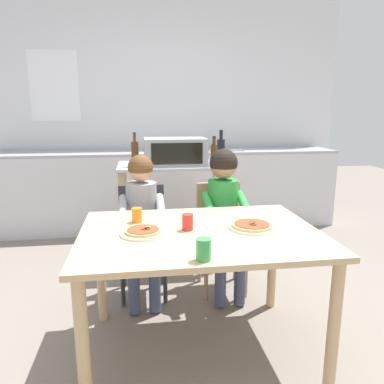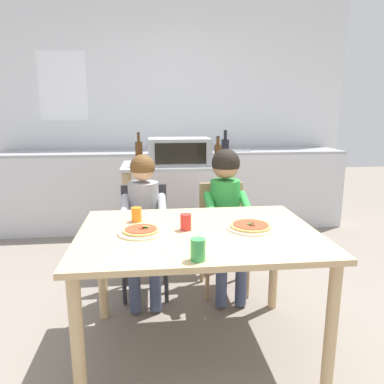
{
  "view_description": "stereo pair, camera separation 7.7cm",
  "coord_description": "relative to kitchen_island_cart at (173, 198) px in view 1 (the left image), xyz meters",
  "views": [
    {
      "loc": [
        -0.32,
        -1.87,
        1.37
      ],
      "look_at": [
        0.0,
        0.3,
        0.88
      ],
      "focal_mm": 34.23,
      "sensor_mm": 36.0,
      "label": 1
    },
    {
      "loc": [
        -0.24,
        -1.88,
        1.37
      ],
      "look_at": [
        0.0,
        0.3,
        0.88
      ],
      "focal_mm": 34.23,
      "sensor_mm": 36.0,
      "label": 2
    }
  ],
  "objects": [
    {
      "name": "pizza_plate_cream",
      "position": [
        -0.29,
        -1.35,
        0.14
      ],
      "size": [
        0.25,
        0.25,
        0.03
      ],
      "color": "beige",
      "rests_on": "dining_table"
    },
    {
      "name": "bottle_tall_green_wine",
      "position": [
        0.33,
        -0.19,
        0.41
      ],
      "size": [
        0.06,
        0.06,
        0.26
      ],
      "color": "#4C2D14",
      "rests_on": "kitchen_island_cart"
    },
    {
      "name": "back_wall_tiled",
      "position": [
        0.02,
        1.47,
        0.75
      ],
      "size": [
        4.44,
        0.13,
        2.7
      ],
      "color": "silver",
      "rests_on": "ground"
    },
    {
      "name": "child_in_grey_shirt",
      "position": [
        -0.29,
        -0.7,
        0.07
      ],
      "size": [
        0.32,
        0.42,
        1.05
      ],
      "color": "#424C6B",
      "rests_on": "ground"
    },
    {
      "name": "toaster_oven",
      "position": [
        0.02,
        -0.03,
        0.42
      ],
      "size": [
        0.54,
        0.35,
        0.23
      ],
      "color": "#999BA0",
      "rests_on": "kitchen_island_cart"
    },
    {
      "name": "ground_plane",
      "position": [
        0.02,
        -0.24,
        -0.6
      ],
      "size": [
        11.02,
        11.02,
        0.0
      ],
      "primitive_type": "plane",
      "color": "slate"
    },
    {
      "name": "dining_chair_left",
      "position": [
        -0.29,
        -0.58,
        -0.12
      ],
      "size": [
        0.36,
        0.36,
        0.81
      ],
      "color": "#333338",
      "rests_on": "ground"
    },
    {
      "name": "kitchen_counter",
      "position": [
        0.02,
        1.06,
        -0.14
      ],
      "size": [
        4.0,
        0.6,
        1.11
      ],
      "color": "silver",
      "rests_on": "ground"
    },
    {
      "name": "dining_chair_right",
      "position": [
        0.31,
        -0.57,
        -0.12
      ],
      "size": [
        0.36,
        0.36,
        0.81
      ],
      "color": "tan",
      "rests_on": "ground"
    },
    {
      "name": "child_in_green_shirt",
      "position": [
        0.31,
        -0.69,
        0.11
      ],
      "size": [
        0.32,
        0.42,
        1.08
      ],
      "color": "#424C6B",
      "rests_on": "ground"
    },
    {
      "name": "kitchen_island_cart",
      "position": [
        0.0,
        0.0,
        0.0
      ],
      "size": [
        0.96,
        0.56,
        0.9
      ],
      "color": "#B7BABF",
      "rests_on": "ground"
    },
    {
      "name": "drinking_cup_orange",
      "position": [
        -0.32,
        -1.13,
        0.17
      ],
      "size": [
        0.06,
        0.06,
        0.08
      ],
      "primitive_type": "cylinder",
      "color": "orange",
      "rests_on": "dining_table"
    },
    {
      "name": "pizza_plate_white",
      "position": [
        0.31,
        -1.35,
        0.14
      ],
      "size": [
        0.26,
        0.26,
        0.03
      ],
      "color": "white",
      "rests_on": "dining_table"
    },
    {
      "name": "drinking_cup_green",
      "position": [
        -0.03,
        -1.74,
        0.18
      ],
      "size": [
        0.07,
        0.07,
        0.1
      ],
      "primitive_type": "cylinder",
      "color": "green",
      "rests_on": "dining_table"
    },
    {
      "name": "bottle_brown_beer",
      "position": [
        -0.33,
        -0.1,
        0.42
      ],
      "size": [
        0.06,
        0.06,
        0.29
      ],
      "color": "#4C2D14",
      "rests_on": "kitchen_island_cart"
    },
    {
      "name": "dining_table",
      "position": [
        0.02,
        -1.34,
        0.04
      ],
      "size": [
        1.29,
        0.94,
        0.73
      ],
      "color": "tan",
      "rests_on": "ground"
    },
    {
      "name": "drinking_cup_red",
      "position": [
        -0.04,
        -1.32,
        0.18
      ],
      "size": [
        0.06,
        0.06,
        0.09
      ],
      "primitive_type": "cylinder",
      "color": "red",
      "rests_on": "dining_table"
    },
    {
      "name": "bottle_dark_olive_oil",
      "position": [
        0.43,
        -0.03,
        0.42
      ],
      "size": [
        0.07,
        0.07,
        0.3
      ],
      "color": "black",
      "rests_on": "kitchen_island_cart"
    }
  ]
}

